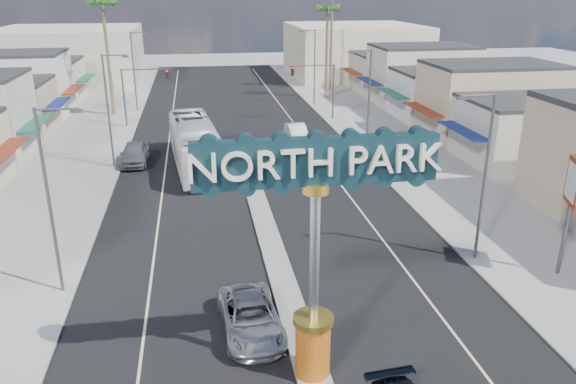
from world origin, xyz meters
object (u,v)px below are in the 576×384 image
object	(u,v)px
streetlight_r_far	(313,63)
city_bus	(195,145)
streetlight_l_far	(135,67)
car_parked_left	(135,153)
palm_left_far	(103,9)
streetlight_r_near	(483,170)
car_parked_right	(297,133)
gateway_sign	(315,233)
palm_right_mid	(328,14)
streetlight_l_near	(52,194)
streetlight_r_mid	(367,97)
traffic_signal_right	(317,81)
suv_left	(251,317)
traffic_signal_left	(141,86)
streetlight_l_mid	(110,106)
bank_pylon_sign	(573,189)

from	to	relation	value
streetlight_r_far	city_bus	size ratio (longest dim) A/B	0.67
streetlight_l_far	car_parked_left	xyz separation A→B (m)	(1.43, -21.18, -4.18)
palm_left_far	streetlight_r_far	bearing A→B (deg)	4.88
streetlight_r_near	car_parked_right	xyz separation A→B (m)	(-4.93, 25.83, -4.28)
gateway_sign	palm_right_mid	distance (m)	55.76
streetlight_r_near	streetlight_l_near	bearing A→B (deg)	180.00
streetlight_r_near	palm_left_far	xyz separation A→B (m)	(-23.43, 40.00, 6.43)
streetlight_l_near	streetlight_r_near	world-z (taller)	same
streetlight_r_mid	traffic_signal_right	bearing A→B (deg)	95.10
gateway_sign	streetlight_l_far	distance (m)	51.10
palm_right_mid	gateway_sign	bearing A→B (deg)	-103.53
streetlight_r_near	suv_left	world-z (taller)	streetlight_r_near
streetlight_r_near	streetlight_r_mid	bearing A→B (deg)	90.00
city_bus	streetlight_r_mid	bearing A→B (deg)	-1.58
traffic_signal_left	traffic_signal_right	distance (m)	18.37
streetlight_r_far	traffic_signal_left	bearing A→B (deg)	-157.80
traffic_signal_right	streetlight_r_mid	xyz separation A→B (m)	(1.25, -13.99, 0.79)
palm_left_far	city_bus	distance (m)	24.76
streetlight_r_far	city_bus	bearing A→B (deg)	-122.17
streetlight_l_near	car_parked_left	distance (m)	21.28
traffic_signal_right	palm_right_mid	distance (m)	14.10
traffic_signal_right	streetlight_l_near	bearing A→B (deg)	-119.99
traffic_signal_left	streetlight_l_near	xyz separation A→B (m)	(-1.25, -33.99, 0.79)
traffic_signal_right	streetlight_r_far	bearing A→B (deg)	81.14
palm_left_far	suv_left	bearing A→B (deg)	-76.19
car_parked_right	city_bus	bearing A→B (deg)	-145.89
streetlight_r_near	streetlight_r_mid	xyz separation A→B (m)	(0.00, 20.00, 0.00)
gateway_sign	palm_left_far	size ratio (longest dim) A/B	0.70
car_parked_left	palm_right_mid	bearing A→B (deg)	49.79
traffic_signal_left	palm_right_mid	xyz separation A→B (m)	(22.18, 12.01, 6.33)
gateway_sign	streetlight_r_near	size ratio (longest dim) A/B	1.02
streetlight_l_mid	streetlight_l_far	size ratio (longest dim) A/B	1.00
streetlight_r_far	streetlight_l_mid	bearing A→B (deg)	-133.48
streetlight_r_far	suv_left	distance (m)	48.56
traffic_signal_right	suv_left	bearing A→B (deg)	-106.11
car_parked_right	traffic_signal_left	bearing A→B (deg)	149.46
palm_left_far	car_parked_right	bearing A→B (deg)	-37.45
streetlight_l_mid	palm_right_mid	size ratio (longest dim) A/B	0.74
car_parked_left	bank_pylon_sign	bearing A→B (deg)	-44.27
streetlight_l_far	car_parked_right	distance (m)	23.10
palm_right_mid	traffic_signal_right	bearing A→B (deg)	-107.63
streetlight_l_far	car_parked_left	world-z (taller)	streetlight_l_far
traffic_signal_left	palm_left_far	size ratio (longest dim) A/B	0.46
traffic_signal_left	city_bus	world-z (taller)	traffic_signal_left
streetlight_r_far	bank_pylon_sign	xyz separation A→B (m)	(3.52, -44.31, -0.38)
streetlight_l_mid	streetlight_r_far	xyz separation A→B (m)	(20.87, 22.00, 0.00)
streetlight_l_mid	city_bus	world-z (taller)	streetlight_l_mid
traffic_signal_right	streetlight_l_mid	xyz separation A→B (m)	(-19.62, -13.99, 0.79)
streetlight_r_far	gateway_sign	bearing A→B (deg)	-101.78
streetlight_l_mid	city_bus	bearing A→B (deg)	-8.68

